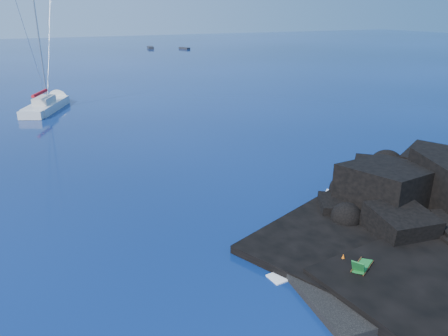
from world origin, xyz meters
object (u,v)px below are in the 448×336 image
object	(u,v)px
marker_cone	(343,259)
distant_boat_a	(150,49)
sailboat	(47,110)
sunbather	(429,279)
distant_boat_b	(184,49)
deck_chair	(363,262)

from	to	relation	value
marker_cone	distant_boat_a	size ratio (longest dim) A/B	0.10
sailboat	sunbather	size ratio (longest dim) A/B	9.19
distant_boat_b	distant_boat_a	bearing A→B (deg)	126.18
sunbather	marker_cone	size ratio (longest dim) A/B	3.15
deck_chair	marker_cone	size ratio (longest dim) A/B	3.13
distant_boat_b	sailboat	bearing A→B (deg)	-139.64
sailboat	deck_chair	world-z (taller)	sailboat
sailboat	distant_boat_a	bearing A→B (deg)	89.76
deck_chair	distant_boat_a	bearing A→B (deg)	47.98
deck_chair	distant_boat_b	size ratio (longest dim) A/B	0.37
deck_chair	marker_cone	world-z (taller)	deck_chair
marker_cone	distant_boat_b	bearing A→B (deg)	72.84
distant_boat_a	distant_boat_b	xyz separation A→B (m)	(9.04, -6.58, 0.00)
sailboat	marker_cone	xyz separation A→B (m)	(9.82, -44.00, 0.60)
sunbather	marker_cone	world-z (taller)	marker_cone
deck_chair	distant_boat_a	size ratio (longest dim) A/B	0.30
sunbather	distant_boat_a	xyz separation A→B (m)	(25.16, 128.25, -0.51)
marker_cone	distant_boat_b	distance (m)	124.33
sailboat	marker_cone	world-z (taller)	sailboat
sailboat	distant_boat_a	distance (m)	89.58
distant_boat_b	marker_cone	bearing A→B (deg)	-124.92
deck_chair	sunbather	distance (m)	2.92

